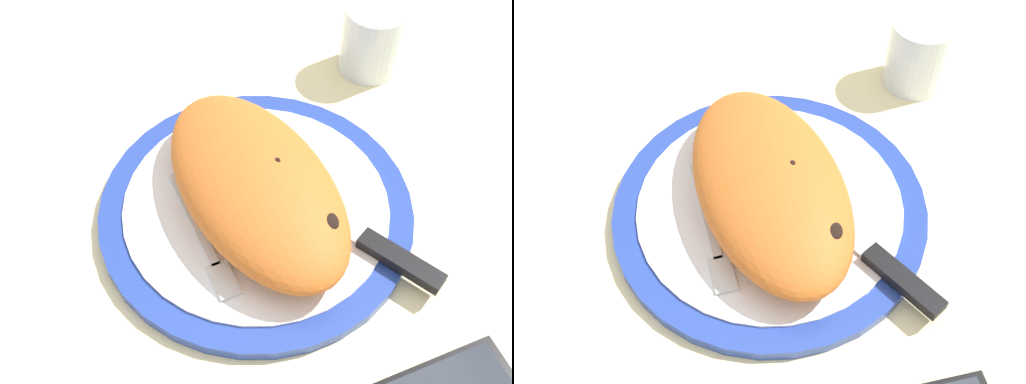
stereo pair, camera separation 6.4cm
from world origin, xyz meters
TOP-DOWN VIEW (x-y plane):
  - ground_plane at (0.00, 0.00)cm, footprint 150.00×150.00cm
  - plate at (0.00, 0.00)cm, footprint 32.78×32.78cm
  - calzone at (-0.33, -0.42)cm, footprint 29.12×19.19cm
  - fork at (3.30, -6.23)cm, footprint 16.45×3.68cm
  - knife at (8.09, 9.13)cm, footprint 20.38×14.88cm
  - water_glass at (-17.92, 20.50)cm, footprint 7.54×7.54cm

SIDE VIEW (x-z plane):
  - ground_plane at x=0.00cm, z-range -3.00..0.00cm
  - plate at x=0.00cm, z-range -0.04..1.70cm
  - fork at x=3.30cm, z-range 1.74..2.14cm
  - knife at x=8.09cm, z-range 1.62..2.82cm
  - water_glass at x=-17.92cm, z-range -0.58..8.26cm
  - calzone at x=-0.33cm, z-range 1.76..8.11cm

